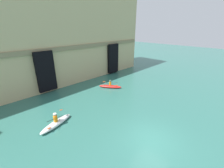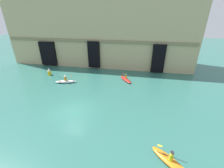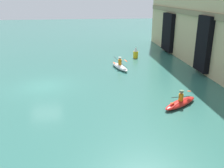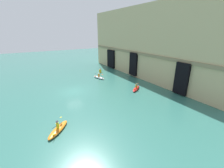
{
  "view_description": "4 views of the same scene",
  "coord_description": "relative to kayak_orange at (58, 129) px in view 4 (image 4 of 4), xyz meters",
  "views": [
    {
      "loc": [
        -8.55,
        -4.12,
        8.08
      ],
      "look_at": [
        2.21,
        6.47,
        2.16
      ],
      "focal_mm": 24.0,
      "sensor_mm": 36.0,
      "label": 1
    },
    {
      "loc": [
        6.92,
        -12.83,
        10.13
      ],
      "look_at": [
        3.59,
        4.69,
        1.52
      ],
      "focal_mm": 24.0,
      "sensor_mm": 36.0,
      "label": 2
    },
    {
      "loc": [
        19.47,
        3.16,
        6.97
      ],
      "look_at": [
        2.49,
        5.23,
        0.85
      ],
      "focal_mm": 40.0,
      "sensor_mm": 36.0,
      "label": 3
    },
    {
      "loc": [
        23.57,
        -6.59,
        9.64
      ],
      "look_at": [
        2.04,
        6.36,
        0.74
      ],
      "focal_mm": 24.0,
      "sensor_mm": 36.0,
      "label": 4
    }
  ],
  "objects": [
    {
      "name": "ground_plane",
      "position": [
        -9.75,
        4.7,
        -0.21
      ],
      "size": [
        120.0,
        120.0,
        0.0
      ],
      "primitive_type": "plane",
      "color": "#2D665B"
    },
    {
      "name": "cliff_bluff",
      "position": [
        -11.19,
        22.8,
        6.99
      ],
      "size": [
        36.25,
        8.15,
        14.48
      ],
      "color": "tan",
      "rests_on": "ground"
    },
    {
      "name": "kayak_orange",
      "position": [
        0.0,
        0.0,
        0.0
      ],
      "size": [
        2.93,
        2.85,
        1.16
      ],
      "rotation": [
        0.0,
        0.0,
        5.52
      ],
      "color": "orange",
      "rests_on": "ground"
    },
    {
      "name": "kayak_white",
      "position": [
        -14.0,
        11.55,
        0.05
      ],
      "size": [
        3.31,
        1.56,
        1.2
      ],
      "rotation": [
        0.0,
        0.0,
        0.28
      ],
      "color": "white",
      "rests_on": "ground"
    },
    {
      "name": "kayak_red",
      "position": [
        -4.79,
        14.22,
        0.02
      ],
      "size": [
        2.36,
        2.98,
        1.09
      ],
      "rotation": [
        0.0,
        0.0,
        5.31
      ],
      "color": "red",
      "rests_on": "ground"
    },
    {
      "name": "marker_buoy",
      "position": [
        -18.35,
        14.07,
        0.39
      ],
      "size": [
        0.57,
        0.57,
        1.31
      ],
      "color": "yellow",
      "rests_on": "ground"
    }
  ]
}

